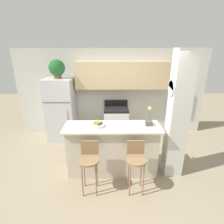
{
  "coord_description": "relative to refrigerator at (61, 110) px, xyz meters",
  "views": [
    {
      "loc": [
        -0.04,
        -3.17,
        2.53
      ],
      "look_at": [
        0.0,
        0.68,
        1.13
      ],
      "focal_mm": 28.0,
      "sensor_mm": 36.0,
      "label": 1
    }
  ],
  "objects": [
    {
      "name": "ground_plane",
      "position": [
        1.44,
        -1.56,
        -0.89
      ],
      "size": [
        14.0,
        14.0,
        0.0
      ],
      "primitive_type": "plane",
      "color": "gray"
    },
    {
      "name": "wall_back",
      "position": [
        1.58,
        0.34,
        0.62
      ],
      "size": [
        5.6,
        0.38,
        2.55
      ],
      "color": "silver",
      "rests_on": "ground_plane"
    },
    {
      "name": "pillar_right",
      "position": [
        2.71,
        -1.59,
        0.39
      ],
      "size": [
        0.38,
        0.32,
        2.55
      ],
      "color": "silver",
      "rests_on": "ground_plane"
    },
    {
      "name": "counter_bar",
      "position": [
        1.44,
        -1.56,
        -0.35
      ],
      "size": [
        1.94,
        0.62,
        1.08
      ],
      "color": "beige",
      "rests_on": "ground_plane"
    },
    {
      "name": "refrigerator",
      "position": [
        0.0,
        0.0,
        0.0
      ],
      "size": [
        0.75,
        0.74,
        1.78
      ],
      "color": "silver",
      "rests_on": "ground_plane"
    },
    {
      "name": "stove_range",
      "position": [
        1.58,
        0.07,
        -0.43
      ],
      "size": [
        0.7,
        0.62,
        1.07
      ],
      "color": "white",
      "rests_on": "ground_plane"
    },
    {
      "name": "bar_stool_left",
      "position": [
        1.03,
        -2.09,
        -0.23
      ],
      "size": [
        0.37,
        0.37,
        0.98
      ],
      "color": "olive",
      "rests_on": "ground_plane"
    },
    {
      "name": "bar_stool_right",
      "position": [
        1.86,
        -2.09,
        -0.23
      ],
      "size": [
        0.37,
        0.37,
        0.98
      ],
      "color": "olive",
      "rests_on": "ground_plane"
    },
    {
      "name": "potted_plant_on_fridge",
      "position": [
        -0.0,
        0.0,
        1.16
      ],
      "size": [
        0.42,
        0.42,
        0.49
      ],
      "color": "brown",
      "rests_on": "refrigerator"
    },
    {
      "name": "orchid_vase",
      "position": [
        2.18,
        -1.51,
        0.28
      ],
      "size": [
        0.14,
        0.14,
        0.39
      ],
      "color": "#4C4C51",
      "rests_on": "counter_bar"
    },
    {
      "name": "fruit_bowl",
      "position": [
        1.16,
        -1.56,
        0.23
      ],
      "size": [
        0.26,
        0.26,
        0.11
      ],
      "color": "silver",
      "rests_on": "counter_bar"
    },
    {
      "name": "trash_bin",
      "position": [
        0.6,
        -0.26,
        -0.7
      ],
      "size": [
        0.28,
        0.28,
        0.38
      ],
      "color": "#59595B",
      "rests_on": "ground_plane"
    }
  ]
}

